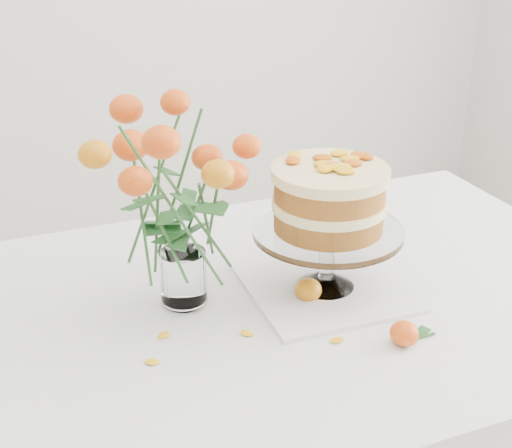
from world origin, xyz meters
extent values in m
cube|color=tan|center=(0.00, 0.00, 0.73)|extent=(1.40, 0.90, 0.04)
cylinder|color=tan|center=(0.62, 0.37, 0.35)|extent=(0.06, 0.06, 0.71)
cube|color=white|center=(0.00, 0.00, 0.75)|extent=(1.42, 0.92, 0.01)
cube|color=white|center=(0.00, 0.46, 0.65)|extent=(1.42, 0.01, 0.20)
cube|color=white|center=(0.08, -0.01, 0.76)|extent=(0.31, 0.31, 0.01)
cylinder|color=white|center=(0.08, -0.01, 0.83)|extent=(0.03, 0.03, 0.09)
cylinder|color=white|center=(0.08, -0.01, 0.89)|extent=(0.29, 0.29, 0.01)
cylinder|color=olive|center=(0.08, -0.01, 0.91)|extent=(0.26, 0.26, 0.04)
cylinder|color=#FFF7A4|center=(0.08, -0.01, 0.94)|extent=(0.27, 0.27, 0.02)
cylinder|color=olive|center=(0.08, -0.01, 0.97)|extent=(0.26, 0.26, 0.04)
cylinder|color=#FFF7A4|center=(0.08, -0.01, 1.01)|extent=(0.27, 0.27, 0.02)
cylinder|color=white|center=(-0.19, 0.04, 0.76)|extent=(0.07, 0.07, 0.01)
cylinder|color=white|center=(-0.19, 0.04, 0.82)|extent=(0.09, 0.09, 0.10)
ellipsoid|color=orange|center=(0.03, -0.03, 0.78)|extent=(0.05, 0.05, 0.05)
cylinder|color=#295823|center=(0.07, -0.03, 0.76)|extent=(0.06, 0.02, 0.01)
ellipsoid|color=#C43B09|center=(0.12, -0.23, 0.78)|extent=(0.05, 0.05, 0.04)
cylinder|color=#295823|center=(0.16, -0.23, 0.76)|extent=(0.06, 0.01, 0.01)
ellipsoid|color=#FFB710|center=(-0.12, -0.10, 0.76)|extent=(0.03, 0.02, 0.00)
ellipsoid|color=#FFB710|center=(-0.02, -0.14, 0.76)|extent=(0.03, 0.02, 0.00)
ellipsoid|color=#FFB710|center=(0.02, -0.18, 0.76)|extent=(0.03, 0.02, 0.00)
ellipsoid|color=#FFB710|center=(-0.26, -0.05, 0.76)|extent=(0.03, 0.02, 0.00)
ellipsoid|color=#FFB710|center=(-0.30, -0.12, 0.76)|extent=(0.03, 0.02, 0.00)
camera|label=1|loc=(-0.51, -1.10, 1.48)|focal=50.00mm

